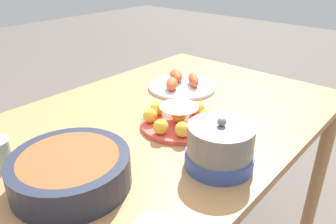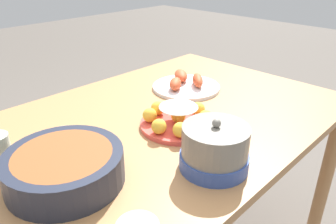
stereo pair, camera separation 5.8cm
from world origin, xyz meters
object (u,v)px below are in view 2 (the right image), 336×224
at_px(dining_table, 159,140).
at_px(sauce_bowl, 64,136).
at_px(seafood_platter, 186,84).
at_px(warming_pot, 215,148).
at_px(serving_bowl, 65,167).
at_px(cake_plate, 178,119).

distance_m(dining_table, sauce_bowl, 0.36).
relative_size(seafood_platter, warming_pot, 1.54).
bearing_deg(serving_bowl, cake_plate, 179.26).
height_order(serving_bowl, warming_pot, warming_pot).
height_order(cake_plate, warming_pot, warming_pot).
height_order(cake_plate, seafood_platter, cake_plate).
distance_m(cake_plate, seafood_platter, 0.36).
xyz_separation_m(sauce_bowl, warming_pot, (-0.22, 0.43, 0.05)).
bearing_deg(serving_bowl, dining_table, -167.99).
bearing_deg(sauce_bowl, seafood_platter, -178.30).
bearing_deg(warming_pot, cake_plate, -113.98).
distance_m(cake_plate, sauce_bowl, 0.38).
distance_m(cake_plate, warming_pot, 0.26).
relative_size(serving_bowl, seafood_platter, 1.03).
xyz_separation_m(serving_bowl, seafood_platter, (-0.71, -0.21, -0.03)).
height_order(dining_table, serving_bowl, serving_bowl).
bearing_deg(dining_table, cake_plate, 87.61).
distance_m(serving_bowl, sauce_bowl, 0.23).
height_order(seafood_platter, warming_pot, warming_pot).
xyz_separation_m(dining_table, cake_plate, (0.00, 0.10, 0.13)).
xyz_separation_m(sauce_bowl, seafood_platter, (-0.61, -0.02, 0.01)).
distance_m(dining_table, warming_pot, 0.38).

